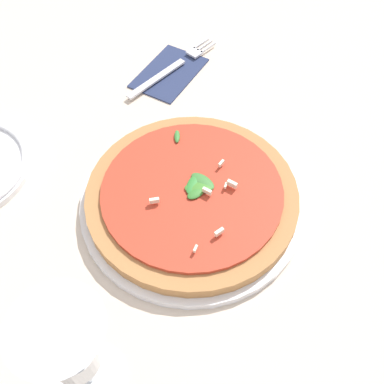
{
  "coord_description": "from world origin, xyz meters",
  "views": [
    {
      "loc": [
        -0.32,
        -0.14,
        0.52
      ],
      "look_at": [
        0.01,
        0.01,
        0.03
      ],
      "focal_mm": 42.0,
      "sensor_mm": 36.0,
      "label": 1
    }
  ],
  "objects": [
    {
      "name": "wine_glass",
      "position": [
        -0.25,
        0.01,
        0.11
      ],
      "size": [
        0.09,
        0.09,
        0.17
      ],
      "color": "white",
      "rests_on": "ground_plane"
    },
    {
      "name": "napkin",
      "position": [
        0.26,
        0.17,
        0.0
      ],
      "size": [
        0.15,
        0.1,
        0.01
      ],
      "rotation": [
        0.0,
        0.0,
        -0.09
      ],
      "color": "navy",
      "rests_on": "ground_plane"
    },
    {
      "name": "fork",
      "position": [
        0.27,
        0.16,
        0.01
      ],
      "size": [
        0.21,
        0.08,
        0.0
      ],
      "rotation": [
        0.0,
        0.0,
        -0.31
      ],
      "color": "silver",
      "rests_on": "ground_plane"
    },
    {
      "name": "pizza_arugula_main",
      "position": [
        0.01,
        0.01,
        0.02
      ],
      "size": [
        0.31,
        0.31,
        0.05
      ],
      "color": "white",
      "rests_on": "ground_plane"
    },
    {
      "name": "ground_plane",
      "position": [
        0.0,
        0.0,
        0.0
      ],
      "size": [
        6.0,
        6.0,
        0.0
      ],
      "primitive_type": "plane",
      "color": "beige"
    }
  ]
}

